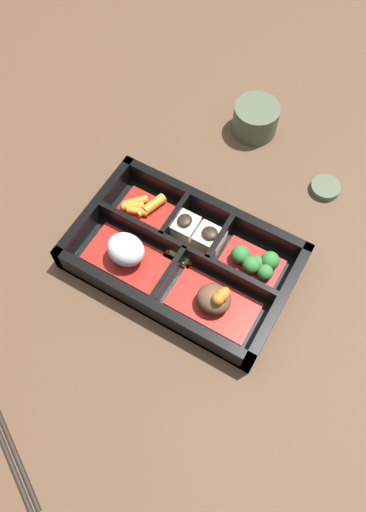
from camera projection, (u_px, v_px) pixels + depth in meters
name	position (u px, v px, depth m)	size (l,w,h in m)	color
ground_plane	(183.00, 263.00, 0.76)	(3.00, 3.00, 0.00)	#4C3523
bento_base	(183.00, 262.00, 0.76)	(0.33, 0.20, 0.01)	black
bento_rim	(184.00, 255.00, 0.74)	(0.33, 0.20, 0.05)	black
bowl_stew	(214.00, 300.00, 0.71)	(0.13, 0.07, 0.05)	maroon
bowl_rice	(126.00, 252.00, 0.74)	(0.13, 0.07, 0.06)	maroon
bowl_greens	(255.00, 262.00, 0.74)	(0.09, 0.06, 0.03)	maroon
bowl_tofu	(197.00, 232.00, 0.76)	(0.08, 0.06, 0.04)	maroon
bowl_carrots	(144.00, 208.00, 0.79)	(0.09, 0.06, 0.02)	maroon
bowl_pickles	(181.00, 254.00, 0.75)	(0.04, 0.03, 0.01)	maroon
tea_cup	(256.00, 118.00, 0.86)	(0.08, 0.08, 0.05)	#424C38
chopsticks	(0.00, 428.00, 0.65)	(0.21, 0.13, 0.01)	black
sauce_dish	(325.00, 188.00, 0.82)	(0.05, 0.05, 0.01)	#424C38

